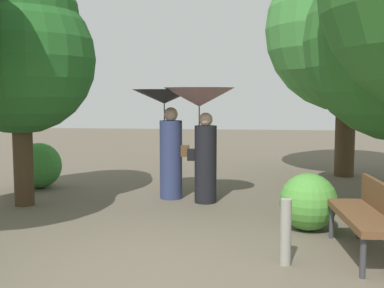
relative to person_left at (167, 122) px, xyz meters
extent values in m
plane|color=brown|center=(0.38, -3.39, -1.34)|extent=(40.00, 40.00, 0.00)
cylinder|color=navy|center=(0.07, -0.01, -0.66)|extent=(0.39, 0.39, 1.37)
sphere|color=tan|center=(0.07, -0.01, 0.14)|extent=(0.24, 0.24, 0.24)
cylinder|color=#333338|center=(-0.05, 0.01, -0.06)|extent=(0.02, 0.02, 0.77)
cone|color=black|center=(-0.05, 0.01, 0.45)|extent=(1.11, 1.11, 0.25)
cube|color=brown|center=(0.32, -0.05, -0.49)|extent=(0.14, 0.10, 0.20)
cylinder|color=black|center=(0.70, -0.27, -0.69)|extent=(0.37, 0.37, 1.30)
sphere|color=tan|center=(0.70, -0.27, 0.07)|extent=(0.23, 0.23, 0.23)
cylinder|color=#333338|center=(0.59, -0.25, -0.10)|extent=(0.02, 0.02, 0.77)
cone|color=gray|center=(0.59, -0.25, 0.44)|extent=(1.19, 1.19, 0.32)
cube|color=black|center=(0.45, -0.23, -0.53)|extent=(0.14, 0.10, 0.20)
cylinder|color=#38383D|center=(2.46, -2.13, -1.12)|extent=(0.06, 0.06, 0.44)
cylinder|color=#38383D|center=(2.80, -2.11, -1.12)|extent=(0.06, 0.06, 0.44)
cylinder|color=#38383D|center=(2.54, -3.47, -1.12)|extent=(0.06, 0.06, 0.44)
cube|color=brown|center=(2.67, -2.79, -0.88)|extent=(0.52, 1.52, 0.08)
cube|color=brown|center=(2.91, -2.77, -0.69)|extent=(0.14, 1.50, 0.35)
cylinder|color=#42301E|center=(-2.27, -0.80, 0.26)|extent=(0.32, 0.32, 3.19)
sphere|color=#235B23|center=(-2.27, -0.80, 1.05)|extent=(2.42, 2.42, 2.42)
sphere|color=#235B23|center=(-2.27, -0.80, 1.69)|extent=(1.94, 1.94, 1.94)
cylinder|color=#42301E|center=(3.57, 2.70, 0.82)|extent=(0.43, 0.43, 4.32)
sphere|color=#428C3D|center=(3.57, 2.70, 1.90)|extent=(3.60, 3.60, 3.60)
sphere|color=#387F33|center=(-2.65, 0.62, -0.90)|extent=(0.89, 0.89, 0.89)
sphere|color=#4C9338|center=(2.21, -1.78, -0.95)|extent=(0.77, 0.77, 0.77)
cylinder|color=gray|center=(1.80, -3.16, -0.98)|extent=(0.12, 0.12, 0.72)
camera|label=1|loc=(1.36, -8.25, 0.49)|focal=44.87mm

